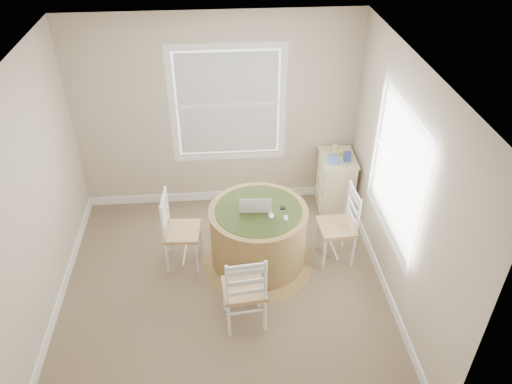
{
  "coord_description": "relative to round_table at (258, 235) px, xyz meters",
  "views": [
    {
      "loc": [
        0.02,
        -3.94,
        4.13
      ],
      "look_at": [
        0.39,
        0.45,
        1.03
      ],
      "focal_mm": 35.0,
      "sensor_mm": 36.0,
      "label": 1
    }
  ],
  "objects": [
    {
      "name": "box_yellow",
      "position": [
        1.16,
        1.1,
        0.4
      ],
      "size": [
        0.15,
        0.11,
        0.06
      ],
      "primitive_type": "cube",
      "rotation": [
        0.0,
        0.0,
        -0.03
      ],
      "color": "#C7D24A",
      "rests_on": "corner_chest"
    },
    {
      "name": "corner_chest",
      "position": [
        1.13,
        1.05,
        -0.03
      ],
      "size": [
        0.47,
        0.62,
        0.8
      ],
      "rotation": [
        0.0,
        0.0,
        -0.03
      ],
      "color": "beige",
      "rests_on": "ground"
    },
    {
      "name": "room",
      "position": [
        -0.25,
        -0.27,
        0.86
      ],
      "size": [
        3.64,
        3.64,
        2.64
      ],
      "color": "#76664B",
      "rests_on": "ground"
    },
    {
      "name": "cup_cream",
      "position": [
        1.11,
        1.2,
        0.41
      ],
      "size": [
        0.07,
        0.07,
        0.09
      ],
      "primitive_type": "cylinder",
      "color": "beige",
      "rests_on": "corner_chest"
    },
    {
      "name": "phone",
      "position": [
        0.28,
        -0.17,
        0.36
      ],
      "size": [
        0.05,
        0.09,
        0.02
      ],
      "primitive_type": "cube",
      "rotation": [
        0.0,
        0.0,
        -0.05
      ],
      "color": "#B7BABF",
      "rests_on": "round_table"
    },
    {
      "name": "round_table",
      "position": [
        0.0,
        0.0,
        0.0
      ],
      "size": [
        1.29,
        1.29,
        0.8
      ],
      "rotation": [
        0.0,
        0.0,
        -0.05
      ],
      "color": "olive",
      "rests_on": "ground"
    },
    {
      "name": "chair_left",
      "position": [
        -0.87,
        0.1,
        0.04
      ],
      "size": [
        0.43,
        0.45,
        0.95
      ],
      "primitive_type": null,
      "rotation": [
        0.0,
        0.0,
        1.5
      ],
      "color": "white",
      "rests_on": "ground"
    },
    {
      "name": "mouse",
      "position": [
        0.13,
        -0.12,
        0.37
      ],
      "size": [
        0.07,
        0.1,
        0.03
      ],
      "primitive_type": "ellipsoid",
      "rotation": [
        0.0,
        0.0,
        -0.05
      ],
      "color": "white",
      "rests_on": "round_table"
    },
    {
      "name": "keys",
      "position": [
        0.27,
        0.0,
        0.37
      ],
      "size": [
        0.06,
        0.05,
        0.02
      ],
      "primitive_type": "cube",
      "rotation": [
        0.0,
        0.0,
        -0.05
      ],
      "color": "black",
      "rests_on": "round_table"
    },
    {
      "name": "tissue_box",
      "position": [
        1.03,
        0.9,
        0.42
      ],
      "size": [
        0.12,
        0.12,
        0.1
      ],
      "primitive_type": "cube",
      "rotation": [
        0.0,
        0.0,
        -0.03
      ],
      "color": "#4E7AB3",
      "rests_on": "corner_chest"
    },
    {
      "name": "box_blue",
      "position": [
        1.22,
        0.93,
        0.43
      ],
      "size": [
        0.08,
        0.08,
        0.12
      ],
      "primitive_type": "cube",
      "rotation": [
        0.0,
        0.0,
        -0.03
      ],
      "color": "#3642A4",
      "rests_on": "corner_chest"
    },
    {
      "name": "chair_right",
      "position": [
        0.91,
        0.03,
        0.04
      ],
      "size": [
        0.42,
        0.44,
        0.95
      ],
      "primitive_type": null,
      "rotation": [
        0.0,
        0.0,
        -1.51
      ],
      "color": "white",
      "rests_on": "ground"
    },
    {
      "name": "laptop",
      "position": [
        -0.03,
        0.03,
        0.4
      ],
      "size": [
        0.36,
        0.33,
        0.24
      ],
      "rotation": [
        0.0,
        0.0,
        3.08
      ],
      "color": "white",
      "rests_on": "round_table"
    },
    {
      "name": "chair_near",
      "position": [
        -0.22,
        -0.85,
        0.04
      ],
      "size": [
        0.46,
        0.44,
        0.95
      ],
      "primitive_type": null,
      "rotation": [
        0.0,
        0.0,
        3.24
      ],
      "color": "white",
      "rests_on": "ground"
    }
  ]
}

